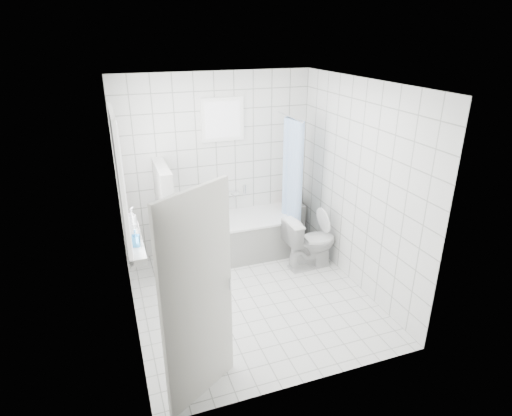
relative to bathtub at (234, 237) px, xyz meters
name	(u,v)px	position (x,y,z in m)	size (l,w,h in m)	color
ground	(251,297)	(-0.12, -1.12, -0.29)	(3.00, 3.00, 0.00)	white
ceiling	(250,83)	(-0.12, -1.12, 2.31)	(3.00, 3.00, 0.00)	white
wall_back	(217,165)	(-0.12, 0.38, 1.01)	(2.80, 0.02, 2.60)	white
wall_front	(310,264)	(-0.12, -2.62, 1.01)	(2.80, 0.02, 2.60)	white
wall_left	(123,218)	(-1.52, -1.12, 1.01)	(0.02, 3.00, 2.60)	white
wall_right	(358,187)	(1.28, -1.12, 1.01)	(0.02, 3.00, 2.60)	white
window_left	(122,181)	(-1.47, -0.82, 1.31)	(0.01, 0.90, 1.40)	white
window_back	(223,120)	(-0.02, 0.33, 1.66)	(0.50, 0.01, 0.50)	white
window_sill	(134,242)	(-1.43, -0.82, 0.57)	(0.18, 1.02, 0.08)	white
door	(198,300)	(-1.03, -2.39, 0.71)	(0.04, 0.80, 2.00)	silver
bathtub	(234,237)	(0.00, 0.00, 0.00)	(1.78, 0.77, 0.58)	white
partition_wall	(166,219)	(-0.96, -0.05, 0.46)	(0.15, 0.85, 1.50)	white
tiled_ledge	(291,221)	(1.03, 0.25, -0.02)	(0.40, 0.24, 0.55)	white
toilet	(310,242)	(0.91, -0.67, 0.08)	(0.42, 0.73, 0.75)	silver
curtain_rod	(290,117)	(0.83, -0.02, 1.71)	(0.02, 0.02, 0.80)	silver
shower_curtain	(292,182)	(0.83, -0.16, 0.81)	(0.14, 0.48, 1.78)	#4D89E1
tub_faucet	(233,193)	(0.10, 0.33, 0.56)	(0.18, 0.06, 0.06)	silver
sill_bottles	(133,227)	(-1.42, -0.75, 0.73)	(0.17, 0.58, 0.32)	silver
ledge_bottles	(293,199)	(1.03, 0.22, 0.38)	(0.20, 0.19, 0.25)	#F43A1C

